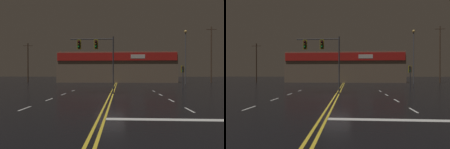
{
  "view_description": "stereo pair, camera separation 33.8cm",
  "coord_description": "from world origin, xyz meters",
  "views": [
    {
      "loc": [
        0.87,
        -15.63,
        2.11
      ],
      "look_at": [
        0.0,
        2.92,
        2.0
      ],
      "focal_mm": 28.0,
      "sensor_mm": 36.0,
      "label": 1
    },
    {
      "loc": [
        1.2,
        -15.61,
        2.11
      ],
      "look_at": [
        0.0,
        2.92,
        2.0
      ],
      "focal_mm": 28.0,
      "sensor_mm": 36.0,
      "label": 2
    }
  ],
  "objects": [
    {
      "name": "streetlight_near_right",
      "position": [
        13.92,
        19.89,
        6.75
      ],
      "size": [
        0.56,
        0.56,
        10.77
      ],
      "color": "#59595E",
      "rests_on": "ground"
    },
    {
      "name": "traffic_signal_corner_northeast",
      "position": [
        9.95,
        10.15,
        2.38
      ],
      "size": [
        0.42,
        0.36,
        3.24
      ],
      "color": "#38383D",
      "rests_on": "ground"
    },
    {
      "name": "ground_plane",
      "position": [
        0.0,
        0.0,
        0.0
      ],
      "size": [
        200.0,
        200.0,
        0.0
      ],
      "primitive_type": "plane",
      "color": "black"
    },
    {
      "name": "traffic_signal_median",
      "position": [
        -1.63,
        2.27,
        4.51
      ],
      "size": [
        4.51,
        0.36,
        5.91
      ],
      "color": "#38383D",
      "rests_on": "ground"
    },
    {
      "name": "utility_pole_row",
      "position": [
        3.32,
        24.5,
        5.78
      ],
      "size": [
        44.37,
        0.26,
        12.6
      ],
      "color": "#4C3828",
      "rests_on": "ground"
    },
    {
      "name": "building_backdrop",
      "position": [
        0.0,
        29.05,
        3.62
      ],
      "size": [
        27.81,
        10.23,
        7.21
      ],
      "color": "#7A6651",
      "rests_on": "ground"
    },
    {
      "name": "road_markings",
      "position": [
        0.93,
        -1.45,
        0.0
      ],
      "size": [
        14.45,
        60.0,
        0.01
      ],
      "color": "gold",
      "rests_on": "ground"
    }
  ]
}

